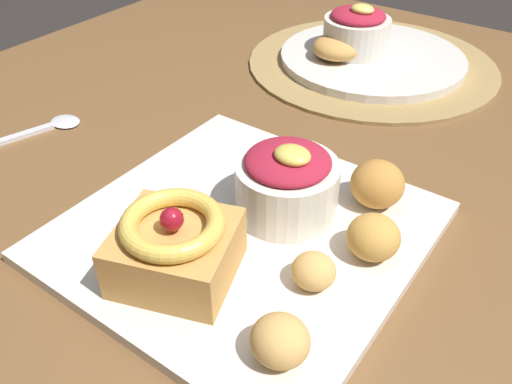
# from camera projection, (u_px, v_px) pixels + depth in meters

# --- Properties ---
(dining_table) EXTENTS (1.26, 1.12, 0.73)m
(dining_table) POSITION_uv_depth(u_px,v_px,m) (347.00, 251.00, 0.61)
(dining_table) COLOR brown
(dining_table) RESTS_ON ground_plane
(woven_placemat) EXTENTS (0.37, 0.37, 0.00)m
(woven_placemat) POSITION_uv_depth(u_px,v_px,m) (371.00, 63.00, 0.81)
(woven_placemat) COLOR #997A47
(woven_placemat) RESTS_ON dining_table
(front_plate) EXTENTS (0.30, 0.30, 0.01)m
(front_plate) POSITION_uv_depth(u_px,v_px,m) (244.00, 231.00, 0.50)
(front_plate) COLOR silver
(front_plate) RESTS_ON dining_table
(cake_slice) EXTENTS (0.12, 0.11, 0.07)m
(cake_slice) POSITION_uv_depth(u_px,v_px,m) (175.00, 246.00, 0.43)
(cake_slice) COLOR #C68E47
(cake_slice) RESTS_ON front_plate
(berry_ramekin) EXTENTS (0.10, 0.10, 0.08)m
(berry_ramekin) POSITION_uv_depth(u_px,v_px,m) (287.00, 183.00, 0.49)
(berry_ramekin) COLOR silver
(berry_ramekin) RESTS_ON front_plate
(fritter_front) EXTENTS (0.04, 0.04, 0.03)m
(fritter_front) POSITION_uv_depth(u_px,v_px,m) (314.00, 271.00, 0.43)
(fritter_front) COLOR tan
(fritter_front) RESTS_ON front_plate
(fritter_middle) EXTENTS (0.05, 0.05, 0.04)m
(fritter_middle) POSITION_uv_depth(u_px,v_px,m) (373.00, 237.00, 0.45)
(fritter_middle) COLOR gold
(fritter_middle) RESTS_ON front_plate
(fritter_back) EXTENTS (0.04, 0.04, 0.04)m
(fritter_back) POSITION_uv_depth(u_px,v_px,m) (280.00, 341.00, 0.37)
(fritter_back) COLOR tan
(fritter_back) RESTS_ON front_plate
(fritter_extra) EXTENTS (0.05, 0.05, 0.05)m
(fritter_extra) POSITION_uv_depth(u_px,v_px,m) (377.00, 184.00, 0.51)
(fritter_extra) COLOR #BC7F38
(fritter_extra) RESTS_ON front_plate
(back_plate) EXTENTS (0.28, 0.28, 0.01)m
(back_plate) POSITION_uv_depth(u_px,v_px,m) (372.00, 58.00, 0.80)
(back_plate) COLOR silver
(back_plate) RESTS_ON woven_placemat
(back_ramekin) EXTENTS (0.10, 0.10, 0.07)m
(back_ramekin) POSITION_uv_depth(u_px,v_px,m) (357.00, 31.00, 0.79)
(back_ramekin) COLOR silver
(back_ramekin) RESTS_ON back_plate
(back_pastry) EXTENTS (0.07, 0.07, 0.03)m
(back_pastry) POSITION_uv_depth(u_px,v_px,m) (336.00, 47.00, 0.78)
(back_pastry) COLOR #C68E47
(back_pastry) RESTS_ON back_plate
(spoon) EXTENTS (0.06, 0.12, 0.00)m
(spoon) POSITION_uv_depth(u_px,v_px,m) (44.00, 128.00, 0.65)
(spoon) COLOR silver
(spoon) RESTS_ON dining_table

